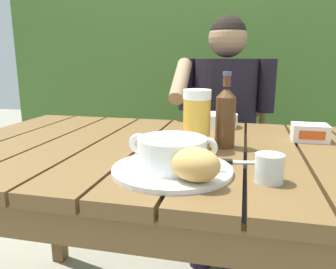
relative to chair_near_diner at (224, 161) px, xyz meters
name	(u,v)px	position (x,y,z in m)	size (l,w,h in m)	color
dining_table	(168,173)	(-0.14, -0.88, 0.22)	(1.44, 0.89, 0.77)	brown
hedge_backdrop	(221,24)	(-0.12, 0.92, 0.85)	(3.26, 0.89, 2.97)	#42662A
chair_near_diner	(224,161)	(0.00, 0.00, 0.00)	(0.45, 0.44, 0.92)	brown
person_eating	(224,120)	(0.00, -0.20, 0.28)	(0.48, 0.47, 1.25)	black
serving_plate	(172,169)	(-0.07, -1.13, 0.32)	(0.30, 0.30, 0.01)	white
soup_bowl	(172,152)	(-0.07, -1.13, 0.36)	(0.22, 0.17, 0.08)	white
bread_roll	(196,165)	(0.00, -1.21, 0.36)	(0.12, 0.10, 0.07)	tan
beer_glass	(197,120)	(-0.04, -0.91, 0.40)	(0.08, 0.08, 0.18)	gold
beer_bottle	(226,116)	(0.04, -0.86, 0.41)	(0.06, 0.06, 0.23)	#503119
water_glass_small	(269,168)	(0.16, -1.14, 0.34)	(0.06, 0.06, 0.06)	silver
butter_tub	(310,133)	(0.32, -0.72, 0.34)	(0.11, 0.09, 0.06)	white
table_knife	(231,162)	(0.07, -1.02, 0.32)	(0.15, 0.04, 0.01)	silver
diner_bowl	(219,120)	(0.00, -0.54, 0.34)	(0.15, 0.15, 0.05)	white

